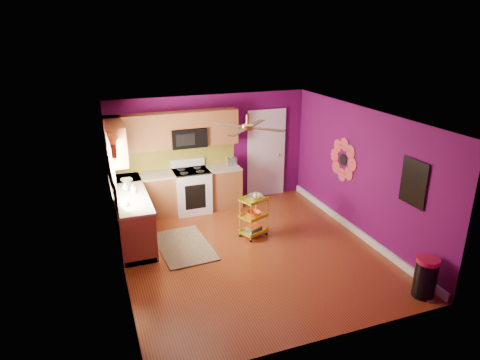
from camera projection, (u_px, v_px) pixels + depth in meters
name	position (u px, v px, depth m)	size (l,w,h in m)	color
ground	(251.00, 251.00, 7.84)	(5.00, 5.00, 0.00)	maroon
room_envelope	(253.00, 167.00, 7.29)	(4.54, 5.04, 2.52)	#5B0A50
lower_cabinets	(159.00, 203.00, 8.86)	(2.81, 2.31, 0.94)	brown
electric_range	(192.00, 190.00, 9.41)	(0.76, 0.66, 1.13)	white
upper_cabinetry	(156.00, 135.00, 8.74)	(2.80, 2.30, 1.26)	brown
left_window	(111.00, 157.00, 7.45)	(0.08, 1.35, 1.08)	white
panel_door	(266.00, 155.00, 10.10)	(0.95, 0.11, 2.15)	white
right_wall_art	(372.00, 169.00, 7.77)	(0.04, 2.74, 1.04)	black
ceiling_fan	(248.00, 127.00, 7.23)	(1.01, 1.01, 0.26)	#BF8C3F
shag_rug	(184.00, 246.00, 8.01)	(0.91, 1.49, 0.02)	black
rolling_cart	(254.00, 215.00, 8.27)	(0.59, 0.51, 0.88)	gold
trash_can	(425.00, 277.00, 6.46)	(0.42, 0.43, 0.64)	black
teal_kettle	(231.00, 161.00, 9.59)	(0.18, 0.18, 0.21)	teal
toaster	(231.00, 161.00, 9.58)	(0.22, 0.15, 0.18)	beige
soap_bottle_a	(133.00, 189.00, 7.99)	(0.08, 0.08, 0.18)	#EA3F72
soap_bottle_b	(125.00, 187.00, 8.11)	(0.13, 0.13, 0.17)	white
counter_dish	(127.00, 180.00, 8.59)	(0.24, 0.24, 0.06)	white
counter_cup	(126.00, 204.00, 7.43)	(0.12, 0.12, 0.09)	white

